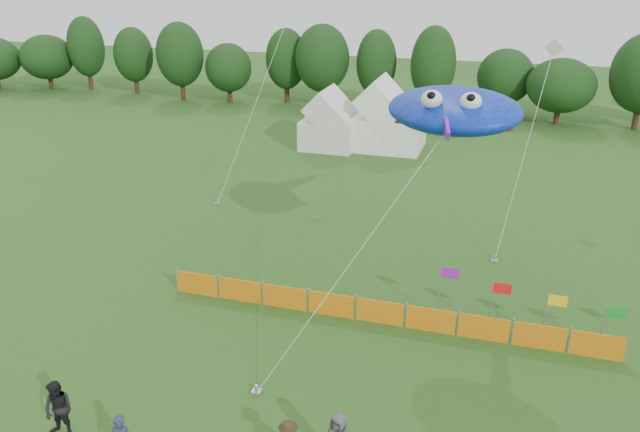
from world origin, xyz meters
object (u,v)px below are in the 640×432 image
(barrier_fence, at_px, (380,312))
(spectator_b, at_px, (59,410))
(tent_right, at_px, (386,122))
(stingray_kite, at_px, (455,108))
(tent_left, at_px, (330,124))

(barrier_fence, height_order, spectator_b, spectator_b)
(tent_right, height_order, barrier_fence, tent_right)
(barrier_fence, relative_size, stingray_kite, 1.23)
(barrier_fence, bearing_deg, tent_right, 100.86)
(tent_left, height_order, stingray_kite, stingray_kite)
(barrier_fence, distance_m, stingray_kite, 8.37)
(tent_left, height_order, barrier_fence, tent_left)
(barrier_fence, xyz_separation_m, spectator_b, (-7.89, -9.01, 0.45))
(tent_left, bearing_deg, barrier_fence, -69.50)
(tent_left, bearing_deg, spectator_b, -88.33)
(tent_left, xyz_separation_m, spectator_b, (0.95, -32.66, -0.87))
(tent_left, bearing_deg, tent_right, 14.60)
(tent_left, bearing_deg, stingray_kite, -63.00)
(spectator_b, distance_m, stingray_kite, 16.71)
(stingray_kite, bearing_deg, barrier_fence, -133.60)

